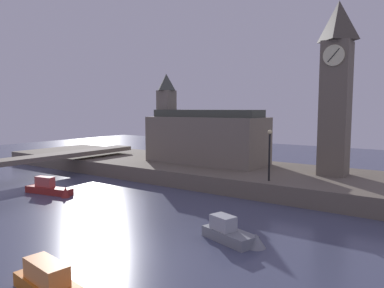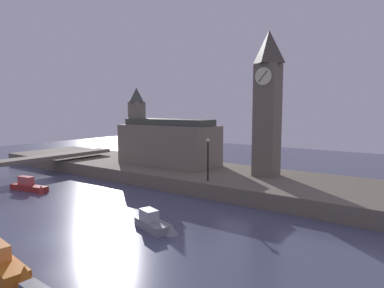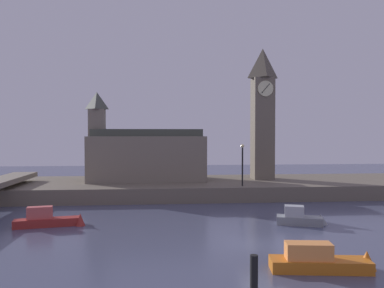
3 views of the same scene
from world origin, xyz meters
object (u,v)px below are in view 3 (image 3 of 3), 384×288
(streetlamp, at_px, (242,160))
(boat_patrol_orange, at_px, (328,261))
(mooring_post_left, at_px, (254,283))
(boat_dinghy_red, at_px, (52,220))
(clock_tower, at_px, (263,112))
(parliament_hall, at_px, (144,155))
(boat_cruiser_grey, at_px, (303,218))

(streetlamp, relative_size, boat_patrol_orange, 0.76)
(mooring_post_left, bearing_deg, boat_dinghy_red, 128.44)
(mooring_post_left, bearing_deg, boat_patrol_orange, 39.77)
(streetlamp, distance_m, mooring_post_left, 24.44)
(mooring_post_left, xyz_separation_m, boat_dinghy_red, (-11.41, 14.38, -0.62))
(clock_tower, distance_m, boat_patrol_orange, 27.44)
(streetlamp, xyz_separation_m, boat_dinghy_red, (-16.18, -9.40, -3.65))
(parliament_hall, height_order, streetlamp, parliament_hall)
(mooring_post_left, bearing_deg, parliament_hall, 100.33)
(mooring_post_left, relative_size, boat_patrol_orange, 0.39)
(streetlamp, distance_m, boat_dinghy_red, 19.07)
(boat_patrol_orange, bearing_deg, parliament_hall, 111.61)
(streetlamp, xyz_separation_m, boat_cruiser_grey, (2.35, -10.39, -3.65))
(clock_tower, relative_size, parliament_hall, 1.16)
(clock_tower, bearing_deg, boat_patrol_orange, -98.16)
(boat_cruiser_grey, distance_m, boat_dinghy_red, 18.56)
(parliament_hall, height_order, boat_dinghy_red, parliament_hall)
(boat_cruiser_grey, bearing_deg, parliament_hall, 127.83)
(boat_dinghy_red, bearing_deg, mooring_post_left, -51.56)
(parliament_hall, relative_size, boat_patrol_orange, 2.35)
(boat_dinghy_red, bearing_deg, boat_patrol_orange, -32.86)
(streetlamp, xyz_separation_m, mooring_post_left, (-4.77, -23.78, -3.04))
(parliament_hall, bearing_deg, boat_cruiser_grey, -52.17)
(parliament_hall, bearing_deg, mooring_post_left, -79.67)
(mooring_post_left, distance_m, boat_dinghy_red, 18.37)
(parliament_hall, distance_m, boat_dinghy_red, 16.73)
(boat_patrol_orange, distance_m, boat_dinghy_red, 19.23)
(boat_cruiser_grey, relative_size, boat_dinghy_red, 0.79)
(clock_tower, height_order, streetlamp, clock_tower)
(clock_tower, bearing_deg, streetlamp, -121.99)
(parliament_hall, height_order, boat_cruiser_grey, parliament_hall)
(parliament_hall, relative_size, boat_cruiser_grey, 3.15)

